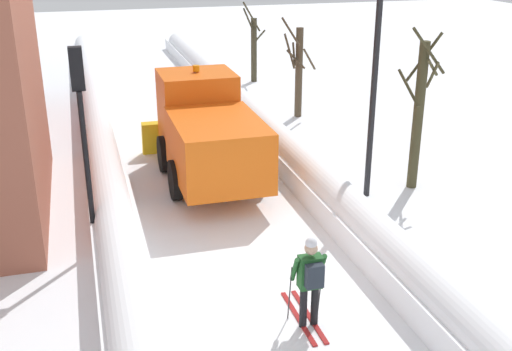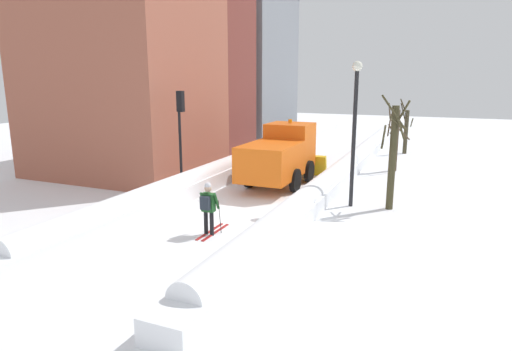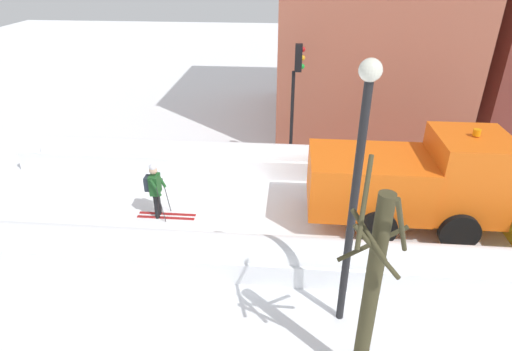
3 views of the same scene
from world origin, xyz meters
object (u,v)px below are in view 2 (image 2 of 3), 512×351
Objects in this scene: bare_tree_near at (393,155)px; bare_tree_mid at (395,139)px; traffic_light_pole at (181,123)px; street_lamp at (355,118)px; plow_truck at (281,155)px; skier at (208,206)px; bare_tree_far at (406,130)px.

bare_tree_near reaches higher than bare_tree_mid.
bare_tree_near is at bearing 8.73° from traffic_light_pole.
bare_tree_mid is (0.83, 7.97, -1.78)m from street_lamp.
skier is at bearing -88.07° from plow_truck.
traffic_light_pole is 12.32m from bare_tree_mid.
street_lamp is at bearing -95.92° from bare_tree_mid.
traffic_light_pole is at bearing 131.42° from skier.
plow_truck is 3.31× the size of skier.
plow_truck is 5.06m from street_lamp.
bare_tree_mid is 1.00× the size of bare_tree_far.
plow_truck is 1.57× the size of bare_tree_mid.
plow_truck is 1.03× the size of street_lamp.
skier is 0.40× the size of bare_tree_near.
bare_tree_mid reaches higher than bare_tree_far.
plow_truck is 1.30× the size of traffic_light_pole.
bare_tree_mid is at bearing -90.37° from bare_tree_far.
bare_tree_near reaches higher than skier.
skier is at bearing -124.95° from street_lamp.
traffic_light_pole reaches higher than bare_tree_mid.
bare_tree_far reaches higher than skier.
street_lamp is at bearing -172.18° from bare_tree_near.
skier is 5.94m from traffic_light_pole.
skier is at bearing -103.07° from bare_tree_far.
bare_tree_near is at bearing -87.42° from bare_tree_far.
street_lamp is at bearing -93.46° from bare_tree_far.
bare_tree_near is 1.19× the size of bare_tree_mid.
street_lamp is 8.21m from bare_tree_mid.
street_lamp is 1.28× the size of bare_tree_near.
bare_tree_far is at bearing 62.12° from traffic_light_pole.
bare_tree_near reaches higher than plow_truck.
bare_tree_near is (5.20, 5.49, 1.22)m from skier.
traffic_light_pole is at bearing -171.09° from street_lamp.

